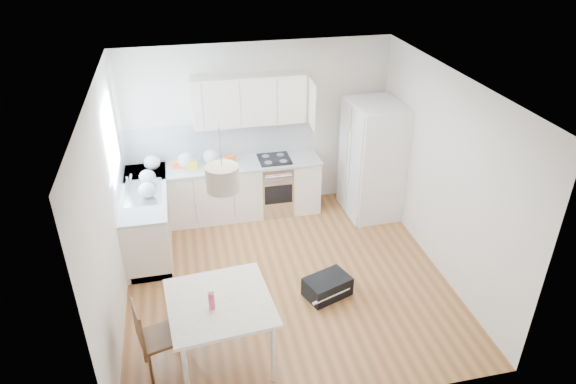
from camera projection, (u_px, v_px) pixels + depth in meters
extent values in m
plane|color=brown|center=(286.00, 278.00, 6.97)|extent=(4.20, 4.20, 0.00)
plane|color=white|center=(286.00, 84.00, 5.65)|extent=(4.20, 4.20, 0.00)
plane|color=silver|center=(258.00, 128.00, 8.10)|extent=(4.20, 0.00, 4.20)
plane|color=silver|center=(109.00, 210.00, 5.91)|extent=(0.00, 4.20, 4.20)
plane|color=silver|center=(443.00, 174.00, 6.71)|extent=(0.00, 4.20, 4.20)
cube|color=#BFE0F9|center=(112.00, 139.00, 6.70)|extent=(0.02, 1.00, 1.00)
cube|color=white|center=(226.00, 191.00, 8.17)|extent=(3.00, 0.60, 0.88)
cube|color=white|center=(148.00, 220.00, 7.44)|extent=(0.60, 1.80, 0.88)
cube|color=#BCBEC1|center=(224.00, 165.00, 7.95)|extent=(3.02, 0.64, 0.04)
cube|color=#BCBEC1|center=(143.00, 192.00, 7.21)|extent=(0.64, 1.82, 0.04)
cube|color=silver|center=(221.00, 140.00, 8.05)|extent=(3.00, 0.01, 0.58)
cube|color=silver|center=(118.00, 174.00, 7.01)|extent=(0.01, 1.80, 0.58)
cube|color=white|center=(249.00, 100.00, 7.68)|extent=(1.70, 0.32, 0.75)
cube|color=beige|center=(220.00, 303.00, 5.32)|extent=(1.15, 1.15, 0.04)
cylinder|color=white|center=(186.00, 374.00, 5.04)|extent=(0.06, 0.06, 0.80)
cylinder|color=white|center=(273.00, 353.00, 5.27)|extent=(0.06, 0.06, 0.80)
cylinder|color=white|center=(175.00, 314.00, 5.78)|extent=(0.06, 0.06, 0.80)
cylinder|color=white|center=(252.00, 298.00, 6.02)|extent=(0.06, 0.06, 0.80)
cylinder|color=#DC3D5D|center=(211.00, 299.00, 5.17)|extent=(0.07, 0.07, 0.23)
cube|color=black|center=(327.00, 287.00, 6.60)|extent=(0.66, 0.54, 0.26)
cylinder|color=#BCAA91|center=(222.00, 178.00, 4.82)|extent=(0.39, 0.39, 0.25)
ellipsoid|color=silver|center=(152.00, 162.00, 7.74)|extent=(0.25, 0.21, 0.22)
ellipsoid|color=silver|center=(186.00, 160.00, 7.79)|extent=(0.26, 0.22, 0.24)
ellipsoid|color=silver|center=(211.00, 157.00, 7.91)|extent=(0.26, 0.22, 0.23)
ellipsoid|color=silver|center=(147.00, 177.00, 7.35)|extent=(0.23, 0.20, 0.21)
ellipsoid|color=silver|center=(147.00, 190.00, 6.99)|extent=(0.24, 0.21, 0.22)
cube|color=#F65E15|center=(229.00, 159.00, 7.97)|extent=(0.19, 0.17, 0.11)
cube|color=yellow|center=(191.00, 165.00, 7.78)|extent=(0.18, 0.13, 0.11)
cube|color=#CC4219|center=(177.00, 165.00, 7.80)|extent=(0.16, 0.12, 0.10)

